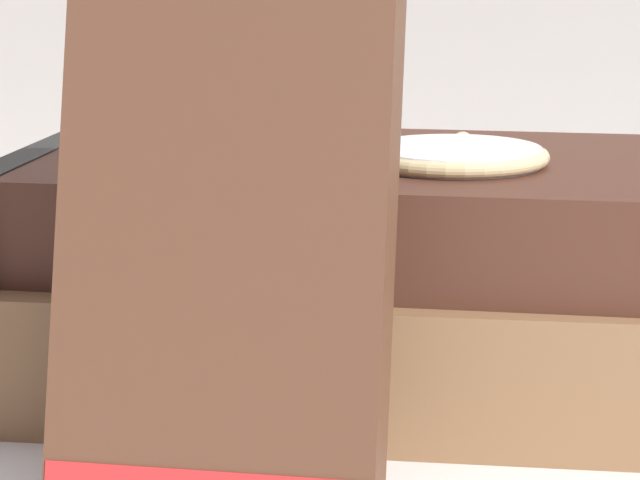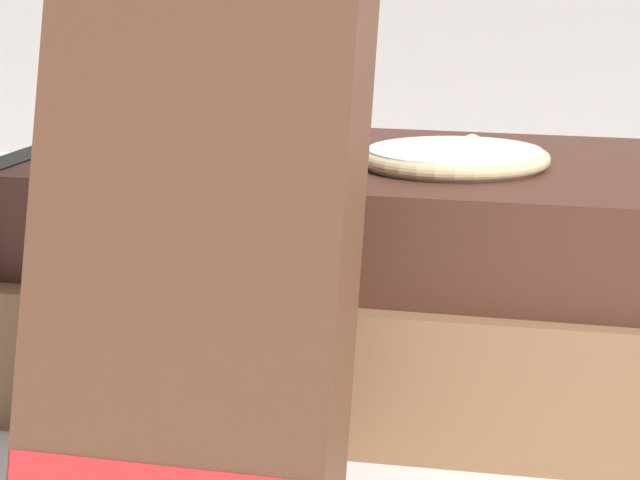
# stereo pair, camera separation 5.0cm
# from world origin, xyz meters

# --- Properties ---
(ground_plane) EXTENTS (3.00, 3.00, 0.00)m
(ground_plane) POSITION_xyz_m (0.00, 0.00, 0.00)
(ground_plane) COLOR silver
(book_flat_bottom) EXTENTS (0.25, 0.16, 0.04)m
(book_flat_bottom) POSITION_xyz_m (0.01, -0.00, 0.02)
(book_flat_bottom) COLOR brown
(book_flat_bottom) RESTS_ON ground_plane
(book_flat_top) EXTENTS (0.23, 0.13, 0.03)m
(book_flat_top) POSITION_xyz_m (0.01, -0.00, 0.06)
(book_flat_top) COLOR #422319
(book_flat_top) RESTS_ON book_flat_bottom
(book_leaning_front) EXTENTS (0.09, 0.06, 0.17)m
(book_leaning_front) POSITION_xyz_m (-0.01, -0.11, 0.08)
(book_leaning_front) COLOR #4C2D1E
(book_leaning_front) RESTS_ON ground_plane
(pocket_watch) EXTENTS (0.06, 0.06, 0.01)m
(pocket_watch) POSITION_xyz_m (0.05, -0.01, 0.08)
(pocket_watch) COLOR silver
(pocket_watch) RESTS_ON book_flat_top
(reading_glasses) EXTENTS (0.11, 0.06, 0.00)m
(reading_glasses) POSITION_xyz_m (-0.08, 0.18, 0.00)
(reading_glasses) COLOR #4C3828
(reading_glasses) RESTS_ON ground_plane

